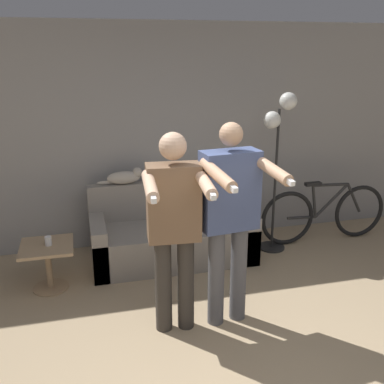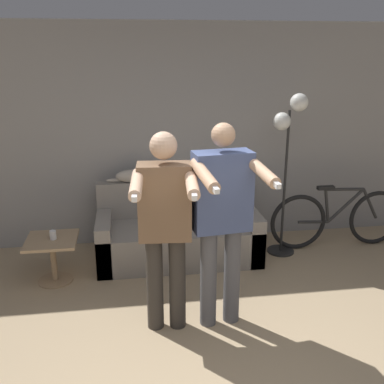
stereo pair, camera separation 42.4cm
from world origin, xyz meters
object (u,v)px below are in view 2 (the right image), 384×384
(person_right, at_px, (222,213))
(cup, at_px, (53,235))
(person_left, at_px, (165,221))
(cat, at_px, (134,175))
(side_table, at_px, (53,251))
(bicycle, at_px, (338,219))
(floor_lamp, at_px, (289,135))
(couch, at_px, (178,235))

(person_right, xyz_separation_m, cup, (-1.52, 0.96, -0.50))
(person_left, bearing_deg, cat, 101.97)
(side_table, relative_size, bicycle, 0.30)
(floor_lamp, relative_size, cup, 20.06)
(side_table, bearing_deg, bicycle, 6.93)
(floor_lamp, xyz_separation_m, bicycle, (0.70, 0.06, -1.04))
(person_left, xyz_separation_m, person_right, (0.47, 0.00, 0.04))
(person_left, distance_m, person_right, 0.47)
(cup, xyz_separation_m, bicycle, (3.23, 0.40, -0.16))
(couch, distance_m, cup, 1.38)
(bicycle, bearing_deg, cup, -172.89)
(person_left, relative_size, cup, 18.48)
(floor_lamp, height_order, bicycle, floor_lamp)
(couch, bearing_deg, floor_lamp, -1.75)
(side_table, bearing_deg, couch, 15.77)
(person_right, relative_size, cup, 19.10)
(couch, bearing_deg, person_left, -100.85)
(floor_lamp, bearing_deg, couch, 178.25)
(floor_lamp, bearing_deg, bicycle, 4.75)
(person_right, bearing_deg, bicycle, 32.10)
(person_left, height_order, person_right, person_right)
(couch, height_order, person_right, person_right)
(person_left, relative_size, cat, 3.31)
(couch, relative_size, cat, 3.50)
(person_right, height_order, cup, person_right)
(side_table, bearing_deg, person_right, -32.32)
(couch, height_order, person_left, person_left)
(floor_lamp, bearing_deg, cup, -172.24)
(couch, xyz_separation_m, person_left, (-0.26, -1.35, 0.71))
(person_right, height_order, floor_lamp, floor_lamp)
(cat, xyz_separation_m, side_table, (-0.86, -0.67, -0.58))
(cat, xyz_separation_m, cup, (-0.83, -0.67, -0.40))
(floor_lamp, bearing_deg, cat, 169.00)
(couch, xyz_separation_m, bicycle, (1.93, 0.02, 0.08))
(person_right, distance_m, floor_lamp, 1.70)
(person_left, height_order, floor_lamp, floor_lamp)
(side_table, bearing_deg, floor_lamp, 7.53)
(floor_lamp, xyz_separation_m, cup, (-2.53, -0.34, -0.88))
(couch, relative_size, person_left, 1.06)
(side_table, height_order, bicycle, bicycle)
(person_left, bearing_deg, cup, 141.88)
(cup, bearing_deg, floor_lamp, 7.76)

